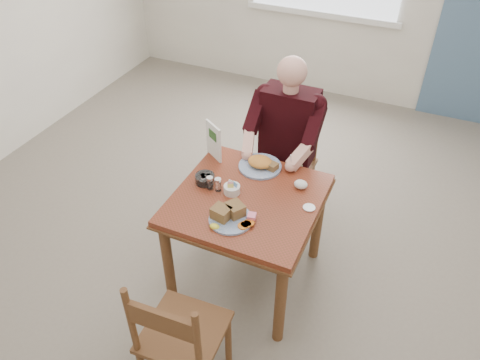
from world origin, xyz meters
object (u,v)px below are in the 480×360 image
at_px(chair_near, 180,337).
at_px(diner, 285,134).
at_px(table, 247,210).
at_px(far_plate, 261,164).
at_px(chair_far, 287,163).
at_px(near_plate, 230,215).

distance_m(chair_near, diner, 1.65).
height_order(table, far_plate, far_plate).
xyz_separation_m(chair_near, far_plate, (-0.04, 1.23, 0.30)).
bearing_deg(diner, far_plate, -95.56).
distance_m(chair_far, diner, 0.34).
height_order(table, near_plate, near_plate).
relative_size(chair_far, far_plate, 2.62).
relative_size(chair_near, diner, 0.69).
relative_size(chair_far, near_plate, 2.84).
xyz_separation_m(chair_far, diner, (0.00, -0.09, 0.33)).
bearing_deg(table, diner, 90.00).
height_order(chair_far, chair_near, same).
bearing_deg(chair_near, diner, 90.19).
bearing_deg(chair_far, diner, -89.99).
xyz_separation_m(table, chair_near, (0.01, -0.90, -0.16)).
height_order(chair_near, far_plate, chair_near).
height_order(table, chair_near, chair_near).
bearing_deg(diner, chair_far, 90.01).
bearing_deg(near_plate, chair_far, 89.37).
relative_size(chair_far, chair_near, 1.00).
bearing_deg(near_plate, table, 87.16).
bearing_deg(far_plate, diner, 84.44).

